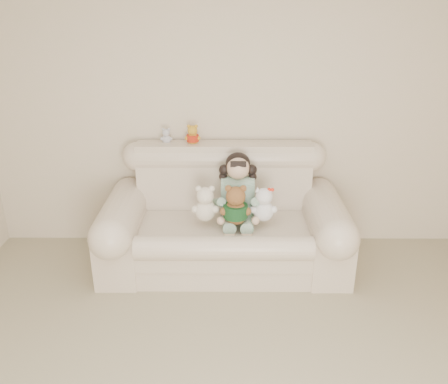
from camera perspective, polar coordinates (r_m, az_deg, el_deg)
wall_back at (r=4.24m, az=1.41°, el=10.04°), size 4.50×0.00×4.50m
sofa at (r=4.02m, az=0.01°, el=-2.55°), size 2.10×0.95×1.03m
seated_child at (r=4.01m, az=1.68°, el=0.63°), size 0.37×0.45×0.61m
brown_teddy at (r=3.79m, az=1.42°, el=-1.12°), size 0.30×0.27×0.40m
white_cat at (r=3.86m, az=4.85°, el=-1.06°), size 0.27×0.24×0.35m
cream_teddy at (r=3.85m, az=-2.29°, el=-1.00°), size 0.28×0.25×0.36m
yellow_mini_bear at (r=4.17m, az=-3.84°, el=7.17°), size 0.16×0.14×0.22m
grey_mini_plush at (r=4.22m, az=-7.03°, el=6.93°), size 0.13×0.11×0.17m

